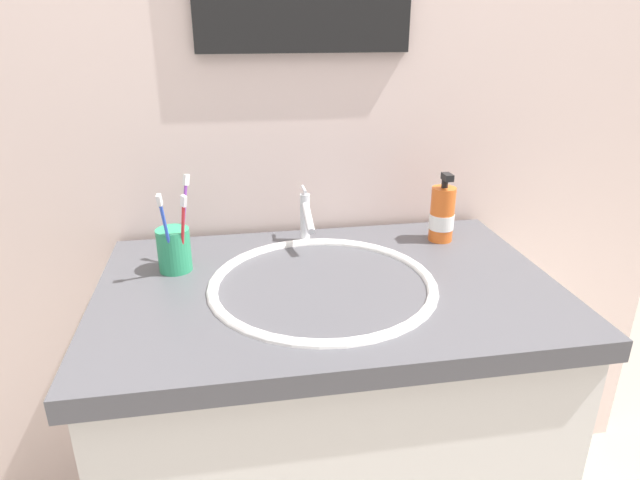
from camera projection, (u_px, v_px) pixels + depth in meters
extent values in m
cube|color=beige|center=(303.00, 95.00, 1.35)|extent=(2.16, 0.04, 2.40)
cube|color=silver|center=(327.00, 448.00, 1.32)|extent=(0.92, 0.59, 0.81)
cube|color=#4C4C51|center=(328.00, 291.00, 1.16)|extent=(0.96, 0.63, 0.04)
ellipsoid|color=white|center=(322.00, 309.00, 1.16)|extent=(0.42, 0.42, 0.12)
torus|color=white|center=(322.00, 285.00, 1.14)|extent=(0.48, 0.48, 0.02)
cylinder|color=#595B60|center=(322.00, 331.00, 1.18)|extent=(0.03, 0.03, 0.01)
cylinder|color=silver|center=(305.00, 218.00, 1.35)|extent=(0.02, 0.02, 0.12)
cylinder|color=silver|center=(308.00, 217.00, 1.29)|extent=(0.02, 0.11, 0.05)
cylinder|color=silver|center=(304.00, 189.00, 1.33)|extent=(0.01, 0.05, 0.01)
cylinder|color=#2D9966|center=(174.00, 250.00, 1.19)|extent=(0.07, 0.07, 0.10)
cylinder|color=red|center=(183.00, 237.00, 1.16)|extent=(0.03, 0.03, 0.17)
cube|color=white|center=(184.00, 201.00, 1.12)|extent=(0.02, 0.02, 0.03)
cylinder|color=purple|center=(183.00, 223.00, 1.20)|extent=(0.04, 0.04, 0.19)
cube|color=white|center=(186.00, 180.00, 1.18)|extent=(0.02, 0.02, 0.03)
cylinder|color=blue|center=(168.00, 236.00, 1.14)|extent=(0.02, 0.06, 0.18)
cube|color=white|center=(159.00, 200.00, 1.08)|extent=(0.01, 0.02, 0.03)
cylinder|color=orange|center=(442.00, 214.00, 1.35)|extent=(0.06, 0.06, 0.14)
cylinder|color=black|center=(445.00, 184.00, 1.32)|extent=(0.02, 0.02, 0.02)
cube|color=black|center=(447.00, 177.00, 1.30)|extent=(0.02, 0.04, 0.02)
cylinder|color=white|center=(441.00, 221.00, 1.36)|extent=(0.06, 0.06, 0.04)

